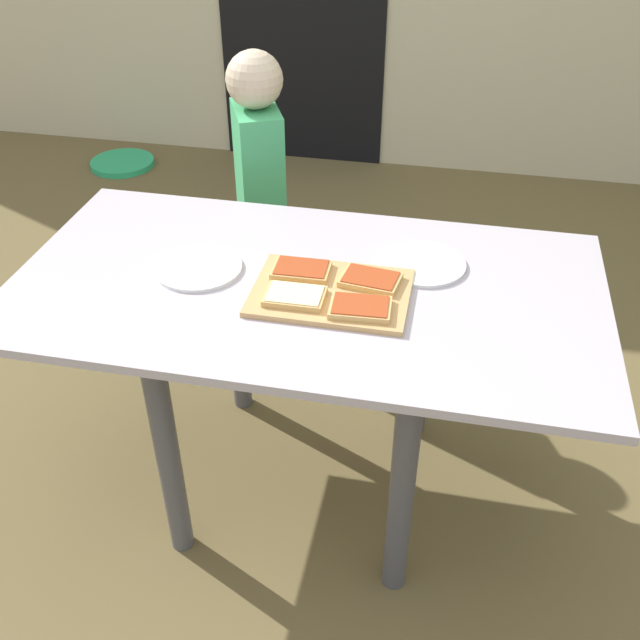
{
  "coord_description": "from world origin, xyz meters",
  "views": [
    {
      "loc": [
        0.34,
        -1.49,
        1.73
      ],
      "look_at": [
        0.04,
        0.0,
        0.62
      ],
      "focal_mm": 40.63,
      "sensor_mm": 36.0,
      "label": 1
    }
  ],
  "objects_px": {
    "pizza_slice_far_right": "(370,279)",
    "pizza_slice_far_left": "(301,270)",
    "child_left": "(260,187)",
    "garden_hose_coil": "(122,163)",
    "plate_white_left": "(199,268)",
    "pizza_slice_near_right": "(360,307)",
    "plate_white_right": "(422,264)",
    "dining_table": "(307,319)",
    "pizza_slice_near_left": "(295,296)",
    "cutting_board": "(331,293)"
  },
  "relations": [
    {
      "from": "cutting_board",
      "to": "garden_hose_coil",
      "type": "distance_m",
      "value": 2.78
    },
    {
      "from": "pizza_slice_near_right",
      "to": "plate_white_left",
      "type": "bearing_deg",
      "value": 165.05
    },
    {
      "from": "pizza_slice_near_left",
      "to": "plate_white_right",
      "type": "bearing_deg",
      "value": 40.09
    },
    {
      "from": "plate_white_left",
      "to": "cutting_board",
      "type": "bearing_deg",
      "value": -7.41
    },
    {
      "from": "dining_table",
      "to": "pizza_slice_near_right",
      "type": "distance_m",
      "value": 0.23
    },
    {
      "from": "cutting_board",
      "to": "pizza_slice_far_left",
      "type": "height_order",
      "value": "pizza_slice_far_left"
    },
    {
      "from": "pizza_slice_far_left",
      "to": "child_left",
      "type": "distance_m",
      "value": 0.74
    },
    {
      "from": "cutting_board",
      "to": "pizza_slice_near_right",
      "type": "bearing_deg",
      "value": -40.5
    },
    {
      "from": "dining_table",
      "to": "garden_hose_coil",
      "type": "distance_m",
      "value": 2.68
    },
    {
      "from": "pizza_slice_far_right",
      "to": "pizza_slice_far_left",
      "type": "distance_m",
      "value": 0.18
    },
    {
      "from": "pizza_slice_near_right",
      "to": "garden_hose_coil",
      "type": "distance_m",
      "value": 2.89
    },
    {
      "from": "dining_table",
      "to": "pizza_slice_near_right",
      "type": "bearing_deg",
      "value": -35.56
    },
    {
      "from": "child_left",
      "to": "garden_hose_coil",
      "type": "distance_m",
      "value": 1.98
    },
    {
      "from": "dining_table",
      "to": "child_left",
      "type": "bearing_deg",
      "value": 114.7
    },
    {
      "from": "plate_white_left",
      "to": "child_left",
      "type": "relative_size",
      "value": 0.21
    },
    {
      "from": "pizza_slice_far_left",
      "to": "pizza_slice_near_right",
      "type": "height_order",
      "value": "same"
    },
    {
      "from": "pizza_slice_far_left",
      "to": "plate_white_left",
      "type": "relative_size",
      "value": 0.65
    },
    {
      "from": "pizza_slice_near_right",
      "to": "garden_hose_coil",
      "type": "xyz_separation_m",
      "value": [
        -1.71,
        2.2,
        -0.74
      ]
    },
    {
      "from": "cutting_board",
      "to": "garden_hose_coil",
      "type": "xyz_separation_m",
      "value": [
        -1.63,
        2.13,
        -0.72
      ]
    },
    {
      "from": "plate_white_right",
      "to": "dining_table",
      "type": "bearing_deg",
      "value": -152.6
    },
    {
      "from": "plate_white_right",
      "to": "child_left",
      "type": "relative_size",
      "value": 0.21
    },
    {
      "from": "cutting_board",
      "to": "pizza_slice_near_right",
      "type": "height_order",
      "value": "pizza_slice_near_right"
    },
    {
      "from": "dining_table",
      "to": "pizza_slice_near_left",
      "type": "xyz_separation_m",
      "value": [
        -0.01,
        -0.1,
        0.14
      ]
    },
    {
      "from": "child_left",
      "to": "garden_hose_coil",
      "type": "bearing_deg",
      "value": 131.49
    },
    {
      "from": "plate_white_right",
      "to": "plate_white_left",
      "type": "distance_m",
      "value": 0.58
    },
    {
      "from": "child_left",
      "to": "pizza_slice_far_left",
      "type": "bearing_deg",
      "value": -65.78
    },
    {
      "from": "pizza_slice_near_right",
      "to": "plate_white_right",
      "type": "xyz_separation_m",
      "value": [
        0.12,
        0.26,
        -0.02
      ]
    },
    {
      "from": "child_left",
      "to": "garden_hose_coil",
      "type": "height_order",
      "value": "child_left"
    },
    {
      "from": "pizza_slice_far_right",
      "to": "pizza_slice_near_right",
      "type": "distance_m",
      "value": 0.12
    },
    {
      "from": "cutting_board",
      "to": "child_left",
      "type": "height_order",
      "value": "child_left"
    },
    {
      "from": "dining_table",
      "to": "cutting_board",
      "type": "xyz_separation_m",
      "value": [
        0.07,
        -0.04,
        0.12
      ]
    },
    {
      "from": "pizza_slice_near_left",
      "to": "pizza_slice_far_right",
      "type": "relative_size",
      "value": 0.93
    },
    {
      "from": "pizza_slice_near_right",
      "to": "pizza_slice_near_left",
      "type": "bearing_deg",
      "value": 174.55
    },
    {
      "from": "plate_white_left",
      "to": "child_left",
      "type": "xyz_separation_m",
      "value": [
        -0.03,
        0.68,
        -0.09
      ]
    },
    {
      "from": "pizza_slice_far_right",
      "to": "pizza_slice_near_right",
      "type": "bearing_deg",
      "value": -92.52
    },
    {
      "from": "cutting_board",
      "to": "pizza_slice_far_left",
      "type": "relative_size",
      "value": 2.62
    },
    {
      "from": "pizza_slice_far_right",
      "to": "plate_white_left",
      "type": "height_order",
      "value": "pizza_slice_far_right"
    },
    {
      "from": "pizza_slice_near_right",
      "to": "plate_white_right",
      "type": "bearing_deg",
      "value": 64.1
    },
    {
      "from": "pizza_slice_near_right",
      "to": "dining_table",
      "type": "bearing_deg",
      "value": 144.44
    },
    {
      "from": "plate_white_right",
      "to": "plate_white_left",
      "type": "height_order",
      "value": "same"
    },
    {
      "from": "pizza_slice_near_left",
      "to": "pizza_slice_near_right",
      "type": "distance_m",
      "value": 0.16
    },
    {
      "from": "dining_table",
      "to": "pizza_slice_far_left",
      "type": "distance_m",
      "value": 0.14
    },
    {
      "from": "dining_table",
      "to": "child_left",
      "type": "xyz_separation_m",
      "value": [
        -0.32,
        0.69,
        0.03
      ]
    },
    {
      "from": "pizza_slice_near_right",
      "to": "plate_white_left",
      "type": "relative_size",
      "value": 0.66
    },
    {
      "from": "cutting_board",
      "to": "plate_white_right",
      "type": "relative_size",
      "value": 1.7
    },
    {
      "from": "cutting_board",
      "to": "pizza_slice_far_right",
      "type": "bearing_deg",
      "value": 30.79
    },
    {
      "from": "pizza_slice_near_right",
      "to": "plate_white_right",
      "type": "distance_m",
      "value": 0.29
    },
    {
      "from": "pizza_slice_far_right",
      "to": "pizza_slice_far_left",
      "type": "xyz_separation_m",
      "value": [
        -0.18,
        0.01,
        0.0
      ]
    },
    {
      "from": "cutting_board",
      "to": "plate_white_right",
      "type": "bearing_deg",
      "value": 41.56
    },
    {
      "from": "pizza_slice_far_left",
      "to": "garden_hose_coil",
      "type": "relative_size",
      "value": 0.41
    }
  ]
}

